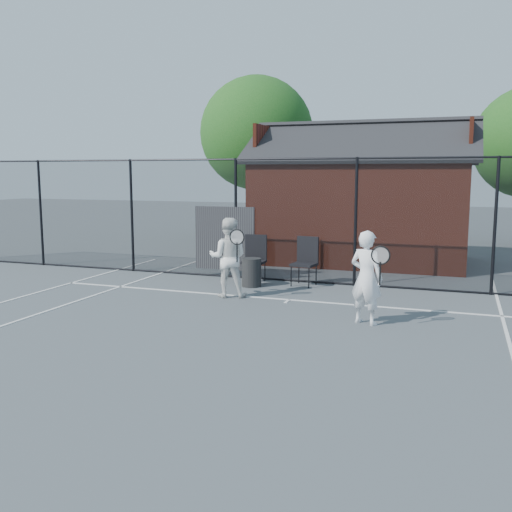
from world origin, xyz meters
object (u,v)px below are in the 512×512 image
(player_front, at_px, (366,277))
(waste_bin, at_px, (252,272))
(clubhouse, at_px, (362,208))
(chair_left, at_px, (254,260))
(player_back, at_px, (228,257))
(chair_right, at_px, (304,262))

(player_front, height_order, waste_bin, player_front)
(clubhouse, xyz_separation_m, waste_bin, (-1.75, -4.90, -1.27))
(chair_left, relative_size, waste_bin, 1.68)
(player_back, xyz_separation_m, waste_bin, (0.09, 1.20, -0.52))
(clubhouse, height_order, chair_right, clubhouse)
(player_front, bearing_deg, clubhouse, 100.00)
(clubhouse, xyz_separation_m, player_back, (-1.84, -6.10, -0.76))
(chair_right, bearing_deg, clubhouse, 90.07)
(player_front, distance_m, chair_left, 4.35)
(clubhouse, height_order, waste_bin, clubhouse)
(player_front, xyz_separation_m, chair_right, (-1.92, 2.96, -0.27))
(chair_left, height_order, chair_right, chair_right)
(chair_left, height_order, waste_bin, chair_left)
(chair_right, height_order, waste_bin, chair_right)
(chair_left, bearing_deg, clubhouse, 62.30)
(clubhouse, distance_m, chair_left, 4.90)
(chair_left, distance_m, chair_right, 1.26)
(waste_bin, bearing_deg, chair_left, 104.32)
(player_front, distance_m, player_back, 3.38)
(clubhouse, height_order, chair_left, clubhouse)
(player_back, bearing_deg, waste_bin, 85.84)
(chair_right, distance_m, waste_bin, 1.26)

